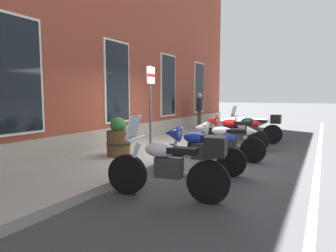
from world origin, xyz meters
The scene contains 12 objects.
ground_plane centered at (0.00, 0.00, 0.00)m, with size 140.00×140.00×0.00m, color #38383A.
sidewalk centered at (0.00, 1.23, 0.08)m, with size 26.21×2.46×0.16m, color gray.
lane_stripe centered at (0.00, -3.20, 0.00)m, with size 26.21×0.12×0.01m, color silver.
brick_pub_facade centered at (0.00, 6.14, 3.70)m, with size 20.21×7.46×7.41m.
motorcycle_silver_touring centered at (-3.26, -1.16, 0.56)m, with size 0.72×2.06×1.35m.
motorcycle_blue_sport centered at (-1.57, -0.88, 0.56)m, with size 0.62×1.96×1.02m.
motorcycle_white_sport centered at (-0.07, -0.98, 0.55)m, with size 0.62×2.03×1.01m.
motorcycle_red_sport centered at (1.60, -0.72, 0.58)m, with size 0.62×2.14×1.08m.
motorcycle_green_touring centered at (3.37, -1.06, 0.55)m, with size 0.62×2.19×1.31m.
pedestrian_dark_jacket centered at (5.21, 1.79, 1.09)m, with size 0.58×0.28×1.65m.
parking_sign centered at (-0.74, 0.78, 1.65)m, with size 0.36×0.07×2.30m.
barrel_planter centered at (-1.48, 1.28, 0.58)m, with size 0.62×0.62×0.98m.
Camera 1 is at (-7.37, -3.27, 1.66)m, focal length 31.44 mm.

